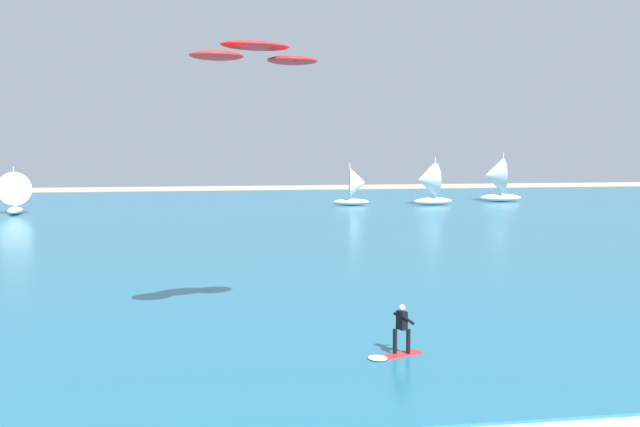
{
  "coord_description": "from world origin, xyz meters",
  "views": [
    {
      "loc": [
        -3.01,
        -9.97,
        7.0
      ],
      "look_at": [
        1.01,
        14.93,
        4.58
      ],
      "focal_mm": 41.71,
      "sensor_mm": 36.0,
      "label": 1
    }
  ],
  "objects_px": {
    "sailboat_outermost": "(495,179)",
    "sailboat_far_left": "(428,183)",
    "kitesurfer": "(397,338)",
    "sailboat_anchored_offshore": "(16,192)",
    "kite": "(255,53)",
    "sailboat_leading": "(356,186)"
  },
  "relations": [
    {
      "from": "kitesurfer",
      "to": "sailboat_anchored_offshore",
      "type": "xyz_separation_m",
      "value": [
        -23.87,
        52.68,
        1.5
      ]
    },
    {
      "from": "kitesurfer",
      "to": "sailboat_outermost",
      "type": "bearing_deg",
      "value": 64.92
    },
    {
      "from": "sailboat_leading",
      "to": "sailboat_far_left",
      "type": "distance_m",
      "value": 7.91
    },
    {
      "from": "kitesurfer",
      "to": "sailboat_anchored_offshore",
      "type": "distance_m",
      "value": 57.86
    },
    {
      "from": "kite",
      "to": "sailboat_leading",
      "type": "relative_size",
      "value": 1.07
    },
    {
      "from": "kite",
      "to": "sailboat_anchored_offshore",
      "type": "distance_m",
      "value": 53.87
    },
    {
      "from": "sailboat_outermost",
      "to": "sailboat_far_left",
      "type": "distance_m",
      "value": 9.79
    },
    {
      "from": "kite",
      "to": "sailboat_anchored_offshore",
      "type": "xyz_separation_m",
      "value": [
        -19.6,
        49.56,
        -7.85
      ]
    },
    {
      "from": "kite",
      "to": "sailboat_anchored_offshore",
      "type": "relative_size",
      "value": 1.09
    },
    {
      "from": "kite",
      "to": "kitesurfer",
      "type": "bearing_deg",
      "value": -36.14
    },
    {
      "from": "sailboat_outermost",
      "to": "sailboat_far_left",
      "type": "bearing_deg",
      "value": -159.91
    },
    {
      "from": "kitesurfer",
      "to": "kite",
      "type": "relative_size",
      "value": 0.41
    },
    {
      "from": "sailboat_far_left",
      "to": "kite",
      "type": "bearing_deg",
      "value": -113.37
    },
    {
      "from": "kitesurfer",
      "to": "kite",
      "type": "xyz_separation_m",
      "value": [
        -4.27,
        3.12,
        9.35
      ]
    },
    {
      "from": "kite",
      "to": "sailboat_outermost",
      "type": "distance_m",
      "value": 65.02
    },
    {
      "from": "kite",
      "to": "sailboat_far_left",
      "type": "xyz_separation_m",
      "value": [
        22.8,
        52.76,
        -7.55
      ]
    },
    {
      "from": "sailboat_anchored_offshore",
      "to": "sailboat_far_left",
      "type": "xyz_separation_m",
      "value": [
        42.4,
        3.2,
        0.3
      ]
    },
    {
      "from": "kitesurfer",
      "to": "sailboat_far_left",
      "type": "distance_m",
      "value": 58.9
    },
    {
      "from": "sailboat_outermost",
      "to": "kitesurfer",
      "type": "bearing_deg",
      "value": -115.08
    },
    {
      "from": "kite",
      "to": "sailboat_anchored_offshore",
      "type": "height_order",
      "value": "kite"
    },
    {
      "from": "kitesurfer",
      "to": "kite",
      "type": "bearing_deg",
      "value": 143.86
    },
    {
      "from": "sailboat_anchored_offshore",
      "to": "sailboat_far_left",
      "type": "height_order",
      "value": "sailboat_far_left"
    }
  ]
}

